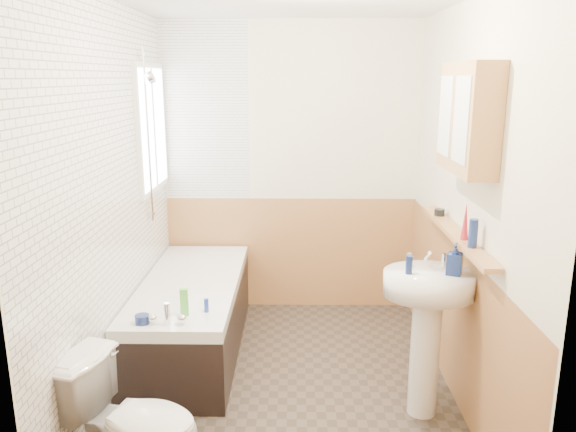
{
  "coord_description": "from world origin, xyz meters",
  "views": [
    {
      "loc": [
        0.05,
        -3.42,
        2.04
      ],
      "look_at": [
        0.0,
        0.15,
        1.15
      ],
      "focal_mm": 35.0,
      "sensor_mm": 36.0,
      "label": 1
    }
  ],
  "objects_px": {
    "pine_shelf": "(455,234)",
    "bathtub": "(192,314)",
    "toilet": "(133,425)",
    "sink": "(427,314)",
    "medicine_cabinet": "(468,118)"
  },
  "relations": [
    {
      "from": "toilet",
      "to": "sink",
      "type": "height_order",
      "value": "sink"
    },
    {
      "from": "bathtub",
      "to": "sink",
      "type": "bearing_deg",
      "value": -26.66
    },
    {
      "from": "toilet",
      "to": "medicine_cabinet",
      "type": "distance_m",
      "value": 2.42
    },
    {
      "from": "medicine_cabinet",
      "to": "pine_shelf",
      "type": "bearing_deg",
      "value": 80.42
    },
    {
      "from": "sink",
      "to": "medicine_cabinet",
      "type": "xyz_separation_m",
      "value": [
        0.17,
        0.07,
        1.15
      ]
    },
    {
      "from": "bathtub",
      "to": "medicine_cabinet",
      "type": "relative_size",
      "value": 2.55
    },
    {
      "from": "pine_shelf",
      "to": "bathtub",
      "type": "bearing_deg",
      "value": 162.62
    },
    {
      "from": "bathtub",
      "to": "sink",
      "type": "relative_size",
      "value": 1.66
    },
    {
      "from": "toilet",
      "to": "pine_shelf",
      "type": "bearing_deg",
      "value": -47.55
    },
    {
      "from": "bathtub",
      "to": "sink",
      "type": "distance_m",
      "value": 1.79
    },
    {
      "from": "toilet",
      "to": "sink",
      "type": "xyz_separation_m",
      "value": [
        1.6,
        0.66,
        0.32
      ]
    },
    {
      "from": "pine_shelf",
      "to": "medicine_cabinet",
      "type": "bearing_deg",
      "value": -99.58
    },
    {
      "from": "medicine_cabinet",
      "to": "bathtub",
      "type": "bearing_deg",
      "value": 157.57
    },
    {
      "from": "sink",
      "to": "toilet",
      "type": "bearing_deg",
      "value": -142.57
    },
    {
      "from": "toilet",
      "to": "pine_shelf",
      "type": "relative_size",
      "value": 0.5
    }
  ]
}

